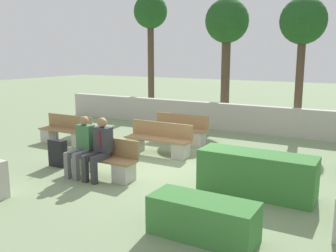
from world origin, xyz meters
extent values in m
plane|color=gray|center=(0.00, 0.00, 0.00)|extent=(60.00, 60.00, 0.00)
cube|color=#B7B2A8|center=(0.00, 4.93, 0.47)|extent=(14.94, 0.30, 0.95)
cube|color=#937047|center=(-0.94, -1.31, 0.42)|extent=(1.69, 0.44, 0.05)
cube|color=#937047|center=(-0.94, -1.06, 0.65)|extent=(1.69, 0.04, 0.40)
cube|color=#B7B2A8|center=(-1.55, -1.31, 0.20)|extent=(0.36, 0.40, 0.40)
cube|color=#B7B2A8|center=(-0.32, -1.31, 0.20)|extent=(0.36, 0.40, 0.40)
cube|color=#937047|center=(-1.01, 2.38, 0.42)|extent=(1.80, 0.44, 0.05)
cube|color=#937047|center=(-1.01, 2.62, 0.65)|extent=(1.80, 0.04, 0.40)
cube|color=#B7B2A8|center=(-1.67, 2.38, 0.20)|extent=(0.36, 0.40, 0.40)
cube|color=#B7B2A8|center=(-0.34, 2.38, 0.20)|extent=(0.36, 0.40, 0.40)
cube|color=#937047|center=(-3.88, 0.53, 0.42)|extent=(1.74, 0.44, 0.05)
cube|color=#937047|center=(-3.88, 0.78, 0.65)|extent=(1.74, 0.04, 0.40)
cube|color=#B7B2A8|center=(-4.52, 0.53, 0.20)|extent=(0.36, 0.40, 0.40)
cube|color=#B7B2A8|center=(-3.24, 0.53, 0.20)|extent=(0.36, 0.40, 0.40)
cube|color=#937047|center=(-0.84, 0.89, 0.42)|extent=(1.89, 0.44, 0.05)
cube|color=#937047|center=(-0.84, 1.14, 0.65)|extent=(1.89, 0.04, 0.40)
cube|color=#B7B2A8|center=(-1.55, 0.89, 0.20)|extent=(0.36, 0.40, 0.40)
cube|color=#B7B2A8|center=(-0.12, 0.89, 0.20)|extent=(0.36, 0.40, 0.40)
cube|color=#333338|center=(-0.98, -1.52, 0.51)|extent=(0.14, 0.46, 0.13)
cube|color=#333338|center=(-0.78, -1.52, 0.51)|extent=(0.14, 0.46, 0.13)
cube|color=#333338|center=(-1.00, -1.75, 0.29)|extent=(0.11, 0.11, 0.58)
cube|color=#333338|center=(-0.76, -1.75, 0.29)|extent=(0.11, 0.11, 0.58)
cube|color=#333338|center=(-0.88, -1.28, 0.85)|extent=(0.38, 0.22, 0.54)
sphere|color=#936B4C|center=(-0.88, -1.30, 1.22)|extent=(0.21, 0.21, 0.21)
cube|color=maroon|center=(-0.88, -1.39, 0.87)|extent=(0.06, 0.01, 0.35)
cube|color=slate|center=(-1.48, -1.52, 0.51)|extent=(0.14, 0.46, 0.13)
cube|color=slate|center=(-1.28, -1.52, 0.51)|extent=(0.14, 0.46, 0.13)
cube|color=slate|center=(-1.50, -1.75, 0.29)|extent=(0.11, 0.11, 0.58)
cube|color=slate|center=(-1.26, -1.75, 0.29)|extent=(0.11, 0.11, 0.58)
cube|color=#3D6B42|center=(-1.38, -1.28, 0.85)|extent=(0.38, 0.22, 0.54)
sphere|color=#936B4C|center=(-1.38, -1.30, 1.22)|extent=(0.20, 0.20, 0.20)
cube|color=#3D7A38|center=(2.15, -2.72, 0.29)|extent=(1.59, 0.64, 0.59)
cube|color=#3D7A38|center=(2.32, -0.66, 0.41)|extent=(2.19, 0.71, 0.82)
cube|color=black|center=(-2.35, -1.21, 0.33)|extent=(0.46, 0.18, 0.65)
cylinder|color=#333338|center=(-2.35, -1.21, 0.75)|extent=(0.02, 0.02, 0.20)
cylinder|color=#473828|center=(-4.75, 6.78, 2.04)|extent=(0.28, 0.28, 4.07)
sphere|color=#1E4C1E|center=(-4.75, 6.78, 4.47)|extent=(1.45, 1.45, 1.45)
cylinder|color=#473828|center=(-1.21, 6.71, 1.73)|extent=(0.35, 0.35, 3.45)
sphere|color=#1E4C1E|center=(-1.21, 6.71, 3.92)|extent=(1.69, 1.69, 1.69)
cylinder|color=#473828|center=(1.75, 6.09, 1.66)|extent=(0.27, 0.27, 3.33)
sphere|color=#1E4C1E|center=(1.75, 6.09, 3.76)|extent=(1.56, 1.56, 1.56)
camera|label=1|loc=(4.26, -7.42, 2.66)|focal=40.00mm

